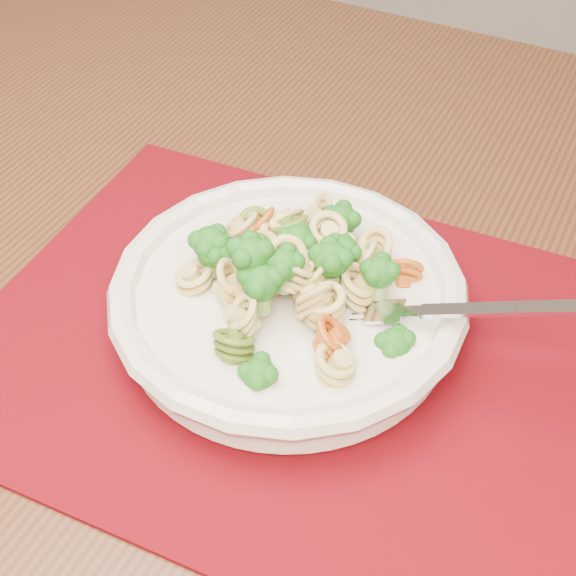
# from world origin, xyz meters

# --- Properties ---
(dining_table) EXTENTS (1.62, 1.20, 0.72)m
(dining_table) POSITION_xyz_m (-0.12, 0.52, 0.63)
(dining_table) COLOR #492A14
(dining_table) RESTS_ON ground
(placemat) EXTENTS (0.50, 0.41, 0.00)m
(placemat) POSITION_xyz_m (-0.06, 0.45, 0.72)
(placemat) COLOR #5B030A
(placemat) RESTS_ON dining_table
(pasta_bowl) EXTENTS (0.25, 0.25, 0.05)m
(pasta_bowl) POSITION_xyz_m (-0.07, 0.46, 0.75)
(pasta_bowl) COLOR beige
(pasta_bowl) RESTS_ON placemat
(pasta_broccoli_heap) EXTENTS (0.22, 0.22, 0.06)m
(pasta_broccoli_heap) POSITION_xyz_m (-0.07, 0.46, 0.76)
(pasta_broccoli_heap) COLOR tan
(pasta_broccoli_heap) RESTS_ON pasta_bowl
(fork) EXTENTS (0.18, 0.03, 0.08)m
(fork) POSITION_xyz_m (0.00, 0.46, 0.76)
(fork) COLOR silver
(fork) RESTS_ON pasta_bowl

